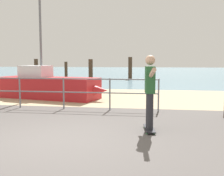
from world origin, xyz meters
The scene contains 10 objects.
ground_plane centered at (0.00, -1.00, 0.00)m, with size 24.00×10.00×0.04m, color #514C49.
beach_strip centered at (0.00, 7.00, 0.00)m, with size 24.00×6.00×0.04m, color tan.
sea_surface centered at (0.00, 35.00, 0.00)m, with size 72.00×50.00×0.04m, color slate.
sailboat centered at (-2.24, 5.99, 0.52)m, with size 5.07×2.33×4.66m.
skateboard centered at (1.98, 1.16, 0.07)m, with size 0.30×0.82×0.08m.
skateboarder centered at (1.98, 1.16, 1.02)m, with size 0.27×1.45×1.65m.
groyne_post_0 centered at (-7.97, 17.30, 0.88)m, with size 0.33×0.33×1.75m, color #422D1E.
groyne_post_1 centered at (-5.29, 17.29, 0.76)m, with size 0.25×0.25×1.51m, color #422D1E.
groyne_post_2 centered at (-2.62, 15.00, 0.86)m, with size 0.32×0.32×1.71m, color #422D1E.
groyne_post_3 centered at (0.05, 18.38, 0.96)m, with size 0.33×0.33×1.91m, color #422D1E.
Camera 1 is at (2.07, -5.02, 1.61)m, focal length 43.91 mm.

